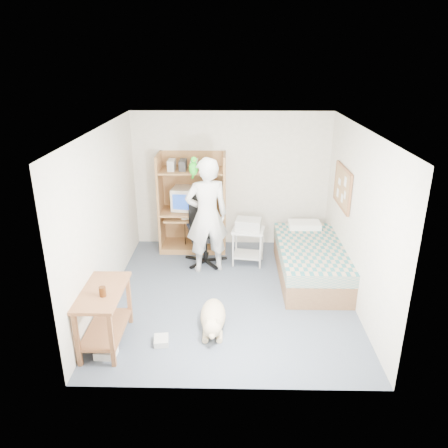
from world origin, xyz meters
name	(u,v)px	position (x,y,z in m)	size (l,w,h in m)	color
floor	(230,295)	(0.00, 0.00, 0.00)	(4.00, 4.00, 0.00)	#444F5D
wall_back	(231,180)	(0.00, 2.00, 1.25)	(3.60, 0.02, 2.50)	beige
wall_right	(358,219)	(1.80, 0.00, 1.25)	(0.02, 4.00, 2.50)	beige
wall_left	(105,217)	(-1.80, 0.00, 1.25)	(0.02, 4.00, 2.50)	beige
ceiling	(231,129)	(0.00, 0.00, 2.50)	(3.60, 4.00, 0.02)	white
computer_hutch	(193,206)	(-0.70, 1.74, 0.82)	(1.20, 0.63, 1.80)	olive
bed	(310,261)	(1.30, 0.62, 0.29)	(1.02, 2.02, 0.66)	brown
side_desk	(104,309)	(-1.55, -1.20, 0.49)	(0.50, 1.00, 0.75)	brown
corkboard	(342,187)	(1.77, 0.90, 1.45)	(0.04, 0.94, 0.66)	olive
office_chair	(205,239)	(-0.46, 1.16, 0.42)	(0.66, 0.66, 1.17)	black
person	(207,216)	(-0.39, 0.85, 0.97)	(0.71, 0.46, 1.94)	silver
parrot	(194,167)	(-0.59, 0.86, 1.78)	(0.14, 0.25, 0.39)	#178E14
dog	(213,317)	(-0.22, -0.88, 0.17)	(0.35, 1.05, 0.39)	#CCB589
printer_cart	(248,241)	(0.30, 1.11, 0.42)	(0.59, 0.50, 0.64)	silver
printer	(248,224)	(0.30, 1.11, 0.73)	(0.42, 0.32, 0.18)	#ABABA6
crt_monitor	(185,198)	(-0.84, 1.75, 0.97)	(0.48, 0.50, 0.41)	beige
keyboard	(194,217)	(-0.67, 1.58, 0.67)	(0.45, 0.16, 0.03)	beige
pencil_cup	(214,208)	(-0.32, 1.65, 0.82)	(0.08, 0.08, 0.12)	gold
drink_glass	(103,292)	(-1.50, -1.33, 0.81)	(0.08, 0.08, 0.12)	#401F0A
floor_box_a	(106,353)	(-1.49, -1.48, 0.05)	(0.25, 0.20, 0.10)	white
floor_box_b	(161,341)	(-0.86, -1.21, 0.04)	(0.18, 0.22, 0.08)	beige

